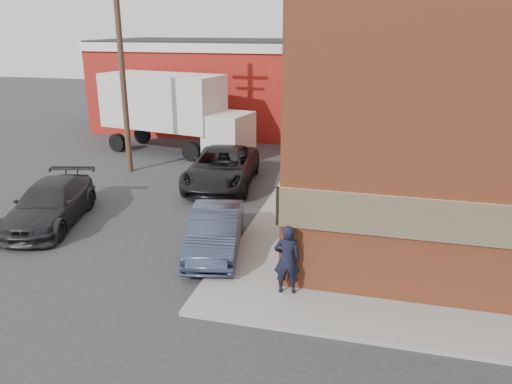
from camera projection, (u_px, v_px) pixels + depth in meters
The scene contains 9 objects.
ground at pixel (223, 282), 13.24m from camera, with size 90.00×90.00×0.00m, color #28282B.
sidewalk_west at pixel (302, 183), 21.33m from camera, with size 1.80×18.00×0.12m, color gray.
warehouse at pixel (231, 85), 32.11m from camera, with size 16.30×8.30×5.60m.
utility_pole at pixel (122, 67), 21.77m from camera, with size 2.00×0.26×9.00m.
man at pixel (287, 259), 12.27m from camera, with size 0.65×0.43×1.79m, color black.
sedan at pixel (215, 231), 14.82m from camera, with size 1.43×4.10×1.35m, color #2F384F.
suv_a at pixel (222, 168), 20.94m from camera, with size 2.61×5.65×1.57m, color black.
suv_b at pixel (50, 204), 16.97m from camera, with size 1.98×4.86×1.41m, color #252527.
box_truck at pixel (176, 109), 25.80m from camera, with size 8.59×3.96×4.08m.
Camera 1 is at (3.81, -11.18, 6.51)m, focal length 35.00 mm.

